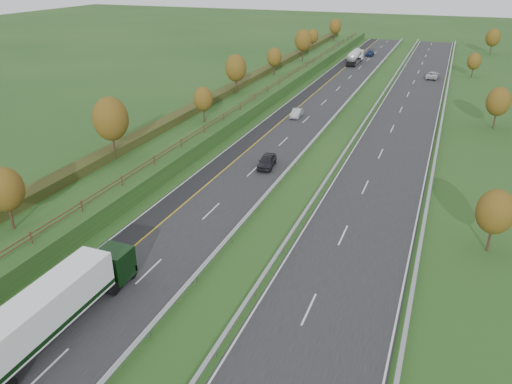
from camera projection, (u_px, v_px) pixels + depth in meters
ground at (341, 131)px, 77.16m from camera, size 400.00×400.00×0.00m
near_carriageway at (301, 117)px, 84.01m from camera, size 10.50×200.00×0.04m
far_carriageway at (401, 128)px, 78.58m from camera, size 10.50×200.00×0.04m
hard_shoulder at (280, 115)px, 85.24m from camera, size 3.00×200.00×0.04m
lane_markings at (338, 121)px, 81.79m from camera, size 26.75×200.00×0.01m
embankment_left at (230, 104)px, 87.87m from camera, size 12.00×200.00×2.00m
hedge_left at (219, 95)px, 87.88m from camera, size 2.20×180.00×1.10m
fence_left at (253, 97)px, 85.32m from camera, size 0.12×189.06×1.20m
median_barrier_near at (334, 117)px, 81.89m from camera, size 0.32×200.00×0.71m
median_barrier_far at (365, 121)px, 80.21m from camera, size 0.32×200.00×0.71m
outer_barrier_far at (440, 128)px, 76.43m from camera, size 0.32×200.00×0.71m
trees_left at (223, 78)px, 82.66m from camera, size 6.64×164.30×7.66m
trees_far at (491, 72)px, 97.16m from camera, size 8.45×118.60×7.12m
box_lorry at (50, 310)px, 33.78m from camera, size 2.58×16.28×4.06m
road_tanker at (355, 56)px, 127.79m from camera, size 2.40×11.22×3.46m
car_dark_near at (267, 161)px, 63.19m from camera, size 2.43×4.84×1.58m
car_silver_mid at (297, 113)px, 83.83m from camera, size 1.62×4.19×1.36m
car_small_far at (370, 53)px, 138.87m from camera, size 2.08×4.92×1.42m
car_oncoming at (433, 75)px, 111.63m from camera, size 2.80×5.62×1.53m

